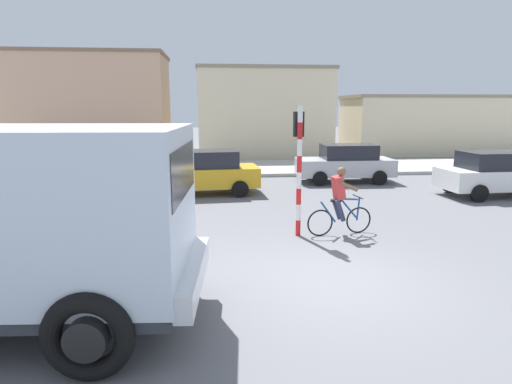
{
  "coord_description": "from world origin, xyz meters",
  "views": [
    {
      "loc": [
        -2.09,
        -7.33,
        3.17
      ],
      "look_at": [
        -1.13,
        2.5,
        1.2
      ],
      "focal_mm": 30.16,
      "sensor_mm": 36.0,
      "label": 1
    }
  ],
  "objects_px": {
    "cyclist": "(340,201)",
    "traffic_light_pole": "(299,153)",
    "car_red_near": "(496,174)",
    "truck_foreground": "(0,217)",
    "car_white_mid": "(204,172)",
    "car_far_side": "(345,163)"
  },
  "relations": [
    {
      "from": "cyclist",
      "to": "traffic_light_pole",
      "type": "height_order",
      "value": "traffic_light_pole"
    },
    {
      "from": "cyclist",
      "to": "car_red_near",
      "type": "distance_m",
      "value": 8.05
    },
    {
      "from": "car_red_near",
      "to": "traffic_light_pole",
      "type": "bearing_deg",
      "value": -153.34
    },
    {
      "from": "truck_foreground",
      "to": "cyclist",
      "type": "height_order",
      "value": "truck_foreground"
    },
    {
      "from": "car_red_near",
      "to": "car_white_mid",
      "type": "bearing_deg",
      "value": 172.21
    },
    {
      "from": "car_red_near",
      "to": "car_far_side",
      "type": "relative_size",
      "value": 1.01
    },
    {
      "from": "car_red_near",
      "to": "car_white_mid",
      "type": "relative_size",
      "value": 0.99
    },
    {
      "from": "cyclist",
      "to": "car_far_side",
      "type": "xyz_separation_m",
      "value": [
        2.45,
        7.5,
        -0.05
      ]
    },
    {
      "from": "car_red_near",
      "to": "car_far_side",
      "type": "height_order",
      "value": "same"
    },
    {
      "from": "cyclist",
      "to": "car_red_near",
      "type": "height_order",
      "value": "cyclist"
    },
    {
      "from": "traffic_light_pole",
      "to": "car_red_near",
      "type": "bearing_deg",
      "value": 26.66
    },
    {
      "from": "traffic_light_pole",
      "to": "car_red_near",
      "type": "xyz_separation_m",
      "value": [
        7.96,
        4.0,
        -1.25
      ]
    },
    {
      "from": "cyclist",
      "to": "traffic_light_pole",
      "type": "bearing_deg",
      "value": 174.19
    },
    {
      "from": "car_far_side",
      "to": "truck_foreground",
      "type": "bearing_deg",
      "value": -126.43
    },
    {
      "from": "car_white_mid",
      "to": "car_red_near",
      "type": "bearing_deg",
      "value": -7.79
    },
    {
      "from": "car_far_side",
      "to": "car_white_mid",
      "type": "bearing_deg",
      "value": -161.51
    },
    {
      "from": "traffic_light_pole",
      "to": "car_far_side",
      "type": "distance_m",
      "value": 8.27
    },
    {
      "from": "cyclist",
      "to": "car_far_side",
      "type": "distance_m",
      "value": 7.89
    },
    {
      "from": "car_far_side",
      "to": "traffic_light_pole",
      "type": "bearing_deg",
      "value": -115.27
    },
    {
      "from": "cyclist",
      "to": "truck_foreground",
      "type": "bearing_deg",
      "value": -146.29
    },
    {
      "from": "cyclist",
      "to": "car_far_side",
      "type": "relative_size",
      "value": 0.43
    },
    {
      "from": "traffic_light_pole",
      "to": "car_red_near",
      "type": "distance_m",
      "value": 8.99
    }
  ]
}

